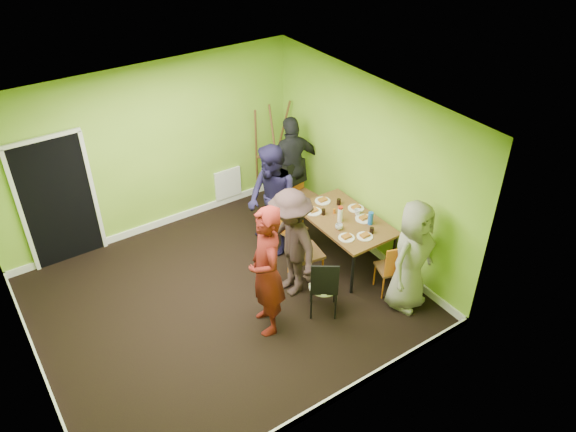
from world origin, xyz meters
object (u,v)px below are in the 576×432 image
dining_table (345,222)px  chair_left_near (300,249)px  orange_bottle (334,211)px  person_standing (266,271)px  chair_front_end (393,266)px  person_left_near (291,243)px  person_left_far (272,201)px  person_front_end (412,256)px  chair_back_end (296,179)px  thermos (340,215)px  blue_bottle (371,218)px  easel (270,152)px  person_back_end (292,166)px  chair_bentwood (324,285)px  chair_left_far (286,225)px

dining_table → chair_left_near: chair_left_near is taller
orange_bottle → person_standing: bearing=-155.3°
chair_front_end → person_left_near: (-1.15, 0.86, 0.35)m
person_standing → person_left_far: (0.98, 1.40, -0.04)m
chair_left_near → person_front_end: bearing=47.1°
chair_back_end → chair_front_end: (-0.02, -2.42, -0.23)m
thermos → person_front_end: size_ratio=0.13×
person_left_far → person_left_near: size_ratio=1.08×
orange_bottle → person_front_end: size_ratio=0.05×
chair_front_end → blue_bottle: blue_bottle is taller
chair_left_near → blue_bottle: 1.14m
dining_table → easel: bearing=88.0°
blue_bottle → person_front_end: bearing=-96.6°
easel → person_back_end: 0.64m
person_left_far → orange_bottle: bearing=49.7°
chair_back_end → chair_bentwood: 2.48m
chair_back_end → person_back_end: size_ratio=0.57×
chair_bentwood → person_back_end: person_back_end is taller
chair_left_near → person_back_end: bearing=157.7°
chair_left_near → chair_bentwood: chair_left_near is taller
person_standing → person_left_near: 0.79m
chair_left_far → person_back_end: bearing=132.7°
person_back_end → person_left_near: bearing=61.8°
chair_left_far → person_left_near: person_left_near is taller
easel → blue_bottle: 2.51m
orange_bottle → person_front_end: (0.16, -1.48, 0.04)m
chair_bentwood → person_left_far: 1.70m
dining_table → person_left_near: person_left_near is taller
dining_table → blue_bottle: blue_bottle is taller
blue_bottle → orange_bottle: size_ratio=2.62×
blue_bottle → orange_bottle: (-0.27, 0.52, -0.06)m
chair_back_end → person_standing: bearing=38.1°
person_left_far → person_left_near: person_left_far is taller
chair_front_end → orange_bottle: bearing=113.6°
thermos → person_standing: (-1.63, -0.57, 0.07)m
dining_table → person_standing: person_standing is taller
orange_bottle → chair_left_near: bearing=-161.3°
chair_front_end → dining_table: bearing=112.4°
chair_back_end → person_standing: 2.71m
easel → person_standing: person_standing is taller
chair_back_end → person_left_near: bearing=43.9°
chair_front_end → person_left_far: size_ratio=0.48×
chair_front_end → chair_left_near: bearing=153.1°
chair_front_end → easel: 3.23m
person_left_far → person_back_end: bearing=131.1°
chair_left_near → chair_front_end: chair_left_near is taller
chair_left_far → chair_front_end: (0.72, -1.60, -0.05)m
easel → orange_bottle: size_ratio=23.69×
chair_left_far → chair_bentwood: bearing=-22.6°
dining_table → chair_left_far: size_ratio=1.56×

